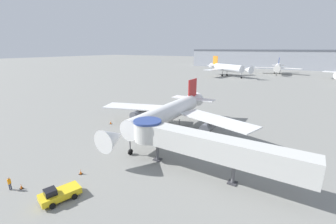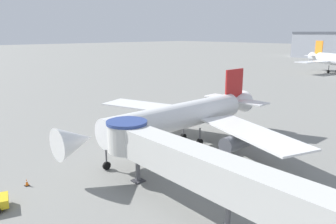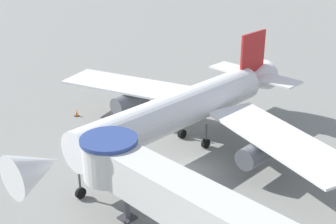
{
  "view_description": "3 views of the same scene",
  "coord_description": "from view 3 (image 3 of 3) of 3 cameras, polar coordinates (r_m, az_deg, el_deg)",
  "views": [
    {
      "loc": [
        18.35,
        -32.65,
        15.95
      ],
      "look_at": [
        -2.69,
        2.38,
        4.31
      ],
      "focal_mm": 24.0,
      "sensor_mm": 36.0,
      "label": 1
    },
    {
      "loc": [
        25.63,
        -25.73,
        14.37
      ],
      "look_at": [
        -2.67,
        0.24,
        5.04
      ],
      "focal_mm": 35.0,
      "sensor_mm": 36.0,
      "label": 2
    },
    {
      "loc": [
        23.13,
        -25.71,
        20.34
      ],
      "look_at": [
        -4.93,
        3.24,
        3.08
      ],
      "focal_mm": 50.0,
      "sensor_mm": 36.0,
      "label": 3
    }
  ],
  "objects": [
    {
      "name": "ground_plane",
      "position": [
        40.12,
        1.85,
        -7.3
      ],
      "size": [
        800.0,
        800.0,
        0.0
      ],
      "primitive_type": "plane",
      "color": "gray"
    },
    {
      "name": "traffic_cone_port_wing",
      "position": [
        51.49,
        -11.1,
        -0.1
      ],
      "size": [
        0.48,
        0.48,
        0.79
      ],
      "color": "black",
      "rests_on": "ground_plane"
    },
    {
      "name": "jet_bridge",
      "position": [
        28.42,
        3.36,
        -11.54
      ],
      "size": [
        23.6,
        4.09,
        5.85
      ],
      "rotation": [
        0.0,
        0.0,
        -0.03
      ],
      "color": "silver",
      "rests_on": "ground_plane"
    },
    {
      "name": "main_airplane",
      "position": [
        42.09,
        1.58,
        0.17
      ],
      "size": [
        33.65,
        30.2,
        9.2
      ],
      "rotation": [
        0.0,
        0.0,
        -0.0
      ],
      "color": "white",
      "rests_on": "ground_plane"
    }
  ]
}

